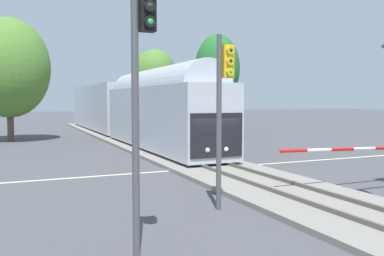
# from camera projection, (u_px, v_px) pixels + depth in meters

# --- Properties ---
(ground_plane) EXTENTS (220.00, 220.00, 0.00)m
(ground_plane) POSITION_uv_depth(u_px,v_px,m) (210.00, 168.00, 20.62)
(ground_plane) COLOR #47474C
(road_centre_stripe) EXTENTS (44.00, 0.20, 0.01)m
(road_centre_stripe) POSITION_uv_depth(u_px,v_px,m) (210.00, 168.00, 20.62)
(road_centre_stripe) COLOR beige
(road_centre_stripe) RESTS_ON ground
(railway_track) EXTENTS (4.40, 80.00, 0.32)m
(railway_track) POSITION_uv_depth(u_px,v_px,m) (210.00, 166.00, 20.62)
(railway_track) COLOR gray
(railway_track) RESTS_ON ground
(commuter_train) EXTENTS (3.04, 38.22, 5.16)m
(commuter_train) POSITION_uv_depth(u_px,v_px,m) (125.00, 107.00, 35.93)
(commuter_train) COLOR #B2B7C1
(commuter_train) RESTS_ON railway_track
(crossing_gate_near) EXTENTS (6.12, 0.40, 1.80)m
(crossing_gate_near) POSITION_uv_depth(u_px,v_px,m) (382.00, 150.00, 16.50)
(crossing_gate_near) COLOR #B7B7BC
(crossing_gate_near) RESTS_ON ground
(traffic_signal_near_left) EXTENTS (0.53, 0.38, 6.13)m
(traffic_signal_near_left) POSITION_uv_depth(u_px,v_px,m) (141.00, 66.00, 8.79)
(traffic_signal_near_left) COLOR #4C4C51
(traffic_signal_near_left) RESTS_ON ground
(traffic_signal_far_side) EXTENTS (0.53, 0.38, 5.96)m
(traffic_signal_far_side) POSITION_uv_depth(u_px,v_px,m) (229.00, 92.00, 30.30)
(traffic_signal_far_side) COLOR #4C4C51
(traffic_signal_far_side) RESTS_ON ground
(traffic_signal_median) EXTENTS (0.53, 0.38, 5.35)m
(traffic_signal_median) POSITION_uv_depth(u_px,v_px,m) (223.00, 93.00, 12.64)
(traffic_signal_median) COLOR #4C4C51
(traffic_signal_median) RESTS_ON ground
(oak_far_right) EXTENTS (4.67, 4.67, 10.21)m
(oak_far_right) POSITION_uv_depth(u_px,v_px,m) (217.00, 69.00, 43.13)
(oak_far_right) COLOR brown
(oak_far_right) RESTS_ON ground
(elm_centre_background) EXTENTS (4.79, 4.79, 8.93)m
(elm_centre_background) POSITION_uv_depth(u_px,v_px,m) (154.00, 74.00, 45.67)
(elm_centre_background) COLOR brown
(elm_centre_background) RESTS_ON ground
(oak_behind_train) EXTENTS (6.49, 6.49, 10.05)m
(oak_behind_train) POSITION_uv_depth(u_px,v_px,m) (9.00, 68.00, 33.67)
(oak_behind_train) COLOR brown
(oak_behind_train) RESTS_ON ground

